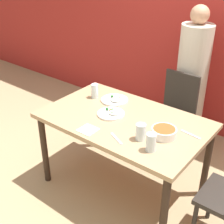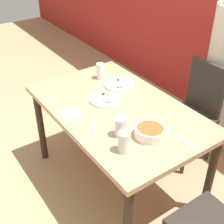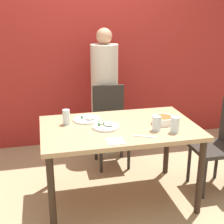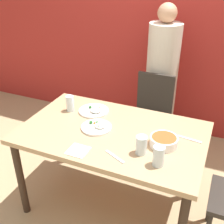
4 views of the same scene
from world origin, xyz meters
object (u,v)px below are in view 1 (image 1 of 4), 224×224
chair_adult_spot (174,114)px  bowl_curry (164,132)px  plate_rice_adult (111,113)px  glass_water_tall (95,91)px  person_adult (191,85)px

chair_adult_spot → bowl_curry: 0.93m
plate_rice_adult → glass_water_tall: size_ratio=1.72×
chair_adult_spot → bowl_curry: (0.32, -0.82, 0.30)m
glass_water_tall → chair_adult_spot: bearing=48.0°
person_adult → bowl_curry: size_ratio=7.90×
chair_adult_spot → person_adult: (0.00, 0.34, 0.22)m
bowl_curry → plate_rice_adult: (-0.54, 0.02, -0.02)m
person_adult → bowl_curry: (0.32, -1.16, 0.08)m
chair_adult_spot → glass_water_tall: (-0.57, -0.63, 0.34)m
chair_adult_spot → plate_rice_adult: size_ratio=3.89×
person_adult → plate_rice_adult: 1.16m
chair_adult_spot → glass_water_tall: 0.91m
person_adult → glass_water_tall: size_ratio=11.26×
bowl_curry → glass_water_tall: (-0.88, 0.19, 0.03)m
plate_rice_adult → glass_water_tall: (-0.34, 0.17, 0.06)m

